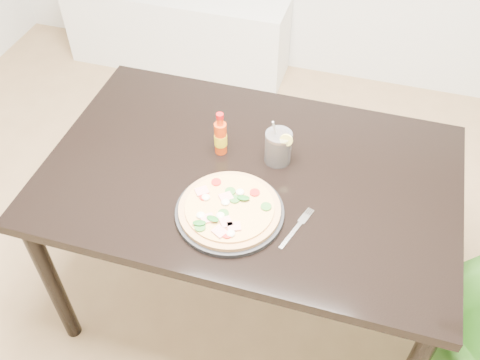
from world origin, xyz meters
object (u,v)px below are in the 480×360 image
(hot_sauce_bottle, at_px, (221,137))
(fork, at_px, (297,227))
(plate, at_px, (230,212))
(cola_cup, at_px, (278,148))
(dining_table, at_px, (250,188))
(media_console, at_px, (177,30))
(pizza, at_px, (229,209))

(hot_sauce_bottle, bearing_deg, fork, -38.09)
(plate, bearing_deg, hot_sauce_bottle, 113.39)
(cola_cup, bearing_deg, dining_table, -131.65)
(fork, xyz_separation_m, media_console, (-1.12, 1.75, -0.50))
(plate, bearing_deg, dining_table, 86.94)
(pizza, distance_m, media_console, 2.05)
(dining_table, bearing_deg, fork, -42.97)
(dining_table, bearing_deg, cola_cup, 48.35)
(plate, height_order, cola_cup, cola_cup)
(cola_cup, bearing_deg, pizza, -106.93)
(pizza, relative_size, hot_sauce_bottle, 1.89)
(plate, relative_size, hot_sauce_bottle, 2.03)
(hot_sauce_bottle, relative_size, media_console, 0.12)
(hot_sauce_bottle, bearing_deg, media_console, 117.97)
(hot_sauce_bottle, relative_size, cola_cup, 0.94)
(dining_table, distance_m, fork, 0.29)
(plate, height_order, hot_sauce_bottle, hot_sauce_bottle)
(plate, bearing_deg, media_console, 117.30)
(cola_cup, relative_size, media_console, 0.13)
(pizza, bearing_deg, dining_table, 86.58)
(fork, bearing_deg, pizza, -159.60)
(plate, xyz_separation_m, media_console, (-0.91, 1.76, -0.51))
(dining_table, bearing_deg, plate, -93.06)
(fork, bearing_deg, dining_table, 155.17)
(plate, bearing_deg, fork, 1.79)
(plate, relative_size, pizza, 1.07)
(media_console, bearing_deg, hot_sauce_bottle, -62.03)
(plate, distance_m, hot_sauce_bottle, 0.30)
(pizza, height_order, hot_sauce_bottle, hot_sauce_bottle)
(hot_sauce_bottle, bearing_deg, cola_cup, 4.38)
(plate, relative_size, media_console, 0.25)
(dining_table, height_order, media_console, dining_table)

